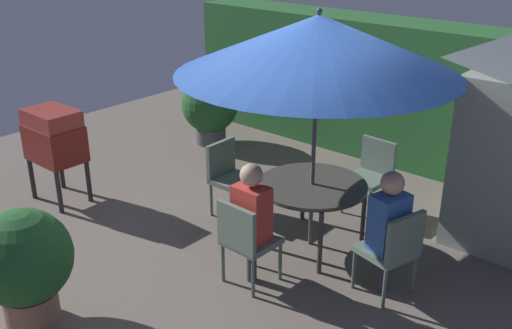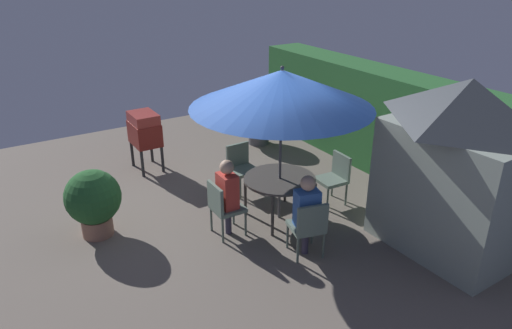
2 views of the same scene
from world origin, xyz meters
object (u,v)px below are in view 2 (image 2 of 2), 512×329
(chair_toward_hedge, at_px, (335,176))
(potted_plant_by_shed, at_px, (259,119))
(potted_plant_by_grill, at_px, (93,200))
(person_in_blue, at_px, (307,206))
(chair_toward_house, at_px, (241,165))
(person_in_red, at_px, (227,189))
(chair_far_side, at_px, (309,225))
(patio_table, at_px, (280,181))
(bbq_grill, at_px, (144,130))
(patio_umbrella, at_px, (282,89))
(chair_near_shed, at_px, (223,205))
(garden_shed, at_px, (457,167))

(chair_toward_hedge, height_order, potted_plant_by_shed, potted_plant_by_shed)
(potted_plant_by_grill, height_order, person_in_blue, person_in_blue)
(chair_toward_house, distance_m, potted_plant_by_grill, 2.70)
(chair_toward_hedge, xyz_separation_m, person_in_red, (-0.09, -2.09, 0.26))
(potted_plant_by_shed, bearing_deg, chair_far_side, -23.42)
(patio_table, bearing_deg, potted_plant_by_grill, -111.67)
(patio_table, relative_size, chair_toward_house, 1.31)
(bbq_grill, xyz_separation_m, chair_toward_hedge, (3.13, 2.30, -0.33))
(patio_table, distance_m, chair_far_side, 1.19)
(person_in_blue, bearing_deg, chair_far_side, -14.09)
(patio_table, distance_m, bbq_grill, 3.28)
(potted_plant_by_grill, xyz_separation_m, person_in_red, (1.06, 1.77, 0.17))
(chair_far_side, bearing_deg, potted_plant_by_grill, -132.35)
(patio_umbrella, height_order, potted_plant_by_grill, patio_umbrella)
(chair_near_shed, bearing_deg, chair_toward_house, 139.12)
(bbq_grill, bearing_deg, patio_table, 20.96)
(garden_shed, bearing_deg, potted_plant_by_grill, -125.46)
(person_in_blue, bearing_deg, potted_plant_by_shed, 156.41)
(bbq_grill, relative_size, chair_toward_house, 1.33)
(chair_near_shed, height_order, chair_far_side, same)
(person_in_red, bearing_deg, garden_shed, 51.79)
(patio_umbrella, height_order, person_in_red, patio_umbrella)
(chair_toward_house, height_order, potted_plant_by_shed, potted_plant_by_shed)
(potted_plant_by_shed, bearing_deg, bbq_grill, -89.73)
(garden_shed, relative_size, chair_toward_hedge, 2.87)
(patio_umbrella, xyz_separation_m, bbq_grill, (-3.06, -1.17, -1.37))
(garden_shed, relative_size, potted_plant_by_grill, 2.36)
(bbq_grill, relative_size, potted_plant_by_shed, 1.11)
(garden_shed, xyz_separation_m, patio_umbrella, (-2.02, -1.63, 0.90))
(chair_near_shed, xyz_separation_m, chair_far_side, (1.16, 0.76, 0.00))
(patio_umbrella, relative_size, chair_toward_house, 3.14)
(garden_shed, bearing_deg, chair_toward_hedge, -165.66)
(chair_toward_hedge, distance_m, person_in_red, 2.11)
(chair_near_shed, xyz_separation_m, potted_plant_by_grill, (-1.06, -1.68, 0.09))
(chair_near_shed, height_order, potted_plant_by_grill, potted_plant_by_grill)
(garden_shed, relative_size, potted_plant_by_shed, 2.38)
(chair_near_shed, bearing_deg, chair_far_side, 33.15)
(garden_shed, xyz_separation_m, potted_plant_by_grill, (-3.10, -4.35, -0.70))
(bbq_grill, xyz_separation_m, chair_far_side, (4.20, 0.89, -0.33))
(patio_table, relative_size, person_in_blue, 0.93)
(garden_shed, relative_size, chair_toward_house, 2.87)
(chair_far_side, distance_m, person_in_red, 1.37)
(chair_toward_house, distance_m, person_in_red, 1.52)
(patio_umbrella, bearing_deg, chair_toward_hedge, 86.36)
(chair_near_shed, distance_m, chair_toward_hedge, 2.18)
(patio_umbrella, bearing_deg, potted_plant_by_grill, -111.67)
(potted_plant_by_grill, bearing_deg, chair_near_shed, 57.72)
(garden_shed, bearing_deg, chair_toward_house, -152.61)
(potted_plant_by_grill, relative_size, person_in_red, 0.87)
(garden_shed, distance_m, chair_toward_hedge, 2.16)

